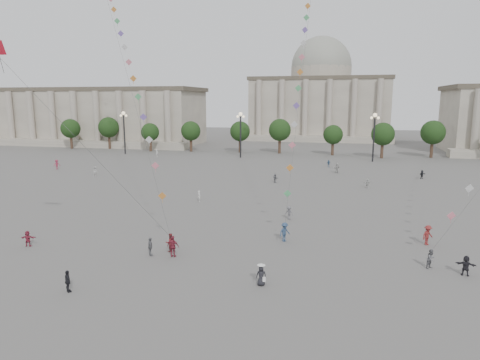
# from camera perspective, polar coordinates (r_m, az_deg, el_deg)

# --- Properties ---
(ground) EXTENTS (360.00, 360.00, 0.00)m
(ground) POSITION_cam_1_polar(r_m,az_deg,el_deg) (31.93, -2.77, -14.09)
(ground) COLOR #595754
(ground) RESTS_ON ground
(hall_west) EXTENTS (84.00, 26.22, 17.20)m
(hall_west) POSITION_cam_1_polar(r_m,az_deg,el_deg) (147.53, -21.14, 7.96)
(hall_west) COLOR gray
(hall_west) RESTS_ON ground
(hall_central) EXTENTS (48.30, 34.30, 35.50)m
(hall_central) POSITION_cam_1_polar(r_m,az_deg,el_deg) (157.29, 10.61, 10.71)
(hall_central) COLOR gray
(hall_central) RESTS_ON ground
(tree_row) EXTENTS (137.12, 5.12, 8.00)m
(tree_row) POSITION_cam_1_polar(r_m,az_deg,el_deg) (106.46, 9.01, 6.16)
(tree_row) COLOR #39281C
(tree_row) RESTS_ON ground
(lamp_post_far_west) EXTENTS (2.00, 0.90, 10.65)m
(lamp_post_far_west) POSITION_cam_1_polar(r_m,az_deg,el_deg) (111.53, -15.22, 7.13)
(lamp_post_far_west) COLOR #262628
(lamp_post_far_west) RESTS_ON ground
(lamp_post_mid_west) EXTENTS (2.00, 0.90, 10.65)m
(lamp_post_mid_west) POSITION_cam_1_polar(r_m,az_deg,el_deg) (100.73, 0.08, 7.16)
(lamp_post_mid_west) COLOR #262628
(lamp_post_mid_west) RESTS_ON ground
(lamp_post_mid_east) EXTENTS (2.00, 0.90, 10.65)m
(lamp_post_mid_east) POSITION_cam_1_polar(r_m,az_deg,el_deg) (98.27, 17.48, 6.60)
(lamp_post_mid_east) COLOR #262628
(lamp_post_mid_east) RESTS_ON ground
(person_crowd_0) EXTENTS (0.94, 0.69, 1.47)m
(person_crowd_0) POSITION_cam_1_polar(r_m,az_deg,el_deg) (88.66, 11.72, 2.18)
(person_crowd_0) COLOR #3A5B83
(person_crowd_0) RESTS_ON ground
(person_crowd_1) EXTENTS (0.98, 1.02, 1.65)m
(person_crowd_1) POSITION_cam_1_polar(r_m,az_deg,el_deg) (80.94, -18.73, 1.12)
(person_crowd_1) COLOR silver
(person_crowd_1) RESTS_ON ground
(person_crowd_2) EXTENTS (1.33, 1.42, 1.93)m
(person_crowd_2) POSITION_cam_1_polar(r_m,az_deg,el_deg) (91.11, -23.24, 1.91)
(person_crowd_2) COLOR #9A2A43
(person_crowd_2) RESTS_ON ground
(person_crowd_3) EXTENTS (1.55, 0.78, 1.60)m
(person_crowd_3) POSITION_cam_1_polar(r_m,az_deg,el_deg) (37.78, 27.89, -10.06)
(person_crowd_3) COLOR #232127
(person_crowd_3) RESTS_ON ground
(person_crowd_4) EXTENTS (1.57, 1.70, 1.90)m
(person_crowd_4) POSITION_cam_1_polar(r_m,az_deg,el_deg) (81.52, 12.79, 1.57)
(person_crowd_4) COLOR #B7B6B2
(person_crowd_4) RESTS_ON ground
(person_crowd_6) EXTENTS (1.14, 0.89, 1.56)m
(person_crowd_6) POSITION_cam_1_polar(r_m,az_deg,el_deg) (48.87, 6.55, -4.37)
(person_crowd_6) COLOR #59595D
(person_crowd_6) RESTS_ON ground
(person_crowd_7) EXTENTS (1.40, 0.54, 1.48)m
(person_crowd_7) POSITION_cam_1_polar(r_m,az_deg,el_deg) (68.79, 16.63, -0.42)
(person_crowd_7) COLOR beige
(person_crowd_7) RESTS_ON ground
(person_crowd_8) EXTENTS (1.39, 1.33, 1.89)m
(person_crowd_8) POSITION_cam_1_polar(r_m,az_deg,el_deg) (43.83, 23.74, -6.75)
(person_crowd_8) COLOR maroon
(person_crowd_8) RESTS_ON ground
(person_crowd_9) EXTENTS (1.34, 1.27, 1.51)m
(person_crowd_9) POSITION_cam_1_polar(r_m,az_deg,el_deg) (80.07, 23.11, 0.68)
(person_crowd_9) COLOR black
(person_crowd_9) RESTS_ON ground
(person_crowd_10) EXTENTS (0.51, 0.70, 1.78)m
(person_crowd_10) POSITION_cam_1_polar(r_m,az_deg,el_deg) (104.73, -11.01, 3.55)
(person_crowd_10) COLOR silver
(person_crowd_10) RESTS_ON ground
(person_crowd_12) EXTENTS (1.22, 1.32, 1.48)m
(person_crowd_12) POSITION_cam_1_polar(r_m,az_deg,el_deg) (70.55, 4.71, 0.25)
(person_crowd_12) COLOR slate
(person_crowd_12) RESTS_ON ground
(person_crowd_13) EXTENTS (0.61, 0.65, 1.49)m
(person_crowd_13) POSITION_cam_1_polar(r_m,az_deg,el_deg) (57.33, -5.45, -2.15)
(person_crowd_13) COLOR silver
(person_crowd_13) RESTS_ON ground
(tourist_0) EXTENTS (1.12, 0.50, 1.89)m
(tourist_0) POSITION_cam_1_polar(r_m,az_deg,el_deg) (37.65, -8.91, -8.75)
(tourist_0) COLOR maroon
(tourist_0) RESTS_ON ground
(tourist_1) EXTENTS (0.98, 0.88, 1.60)m
(tourist_1) POSITION_cam_1_polar(r_m,az_deg,el_deg) (33.15, -21.98, -12.42)
(tourist_1) COLOR black
(tourist_1) RESTS_ON ground
(tourist_2) EXTENTS (1.44, 0.77, 1.48)m
(tourist_2) POSITION_cam_1_polar(r_m,az_deg,el_deg) (44.45, -26.44, -7.01)
(tourist_2) COLOR maroon
(tourist_2) RESTS_ON ground
(tourist_3) EXTENTS (0.87, 1.02, 1.64)m
(tourist_3) POSITION_cam_1_polar(r_m,az_deg,el_deg) (38.34, -11.87, -8.69)
(tourist_3) COLOR slate
(tourist_3) RESTS_ON ground
(kite_flyer_0) EXTENTS (1.04, 1.01, 1.68)m
(kite_flyer_0) POSITION_cam_1_polar(r_m,az_deg,el_deg) (39.02, -9.30, -8.22)
(kite_flyer_0) COLOR maroon
(kite_flyer_0) RESTS_ON ground
(kite_flyer_1) EXTENTS (1.30, 1.36, 1.86)m
(kite_flyer_1) POSITION_cam_1_polar(r_m,az_deg,el_deg) (41.38, 5.97, -6.91)
(kite_flyer_1) COLOR navy
(kite_flyer_1) RESTS_ON ground
(kite_flyer_2) EXTENTS (0.97, 0.97, 1.59)m
(kite_flyer_2) POSITION_cam_1_polar(r_m,az_deg,el_deg) (38.11, 24.12, -9.57)
(kite_flyer_2) COLOR slate
(kite_flyer_2) RESTS_ON ground
(hat_person) EXTENTS (0.85, 0.67, 1.69)m
(hat_person) POSITION_cam_1_polar(r_m,az_deg,el_deg) (31.89, 2.85, -12.50)
(hat_person) COLOR black
(hat_person) RESTS_ON ground
(kite_train_west) EXTENTS (31.55, 40.67, 68.45)m
(kite_train_west) POSITION_cam_1_polar(r_m,az_deg,el_deg) (65.35, -16.62, 20.87)
(kite_train_west) COLOR #3F3F3F
(kite_train_west) RESTS_ON ground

